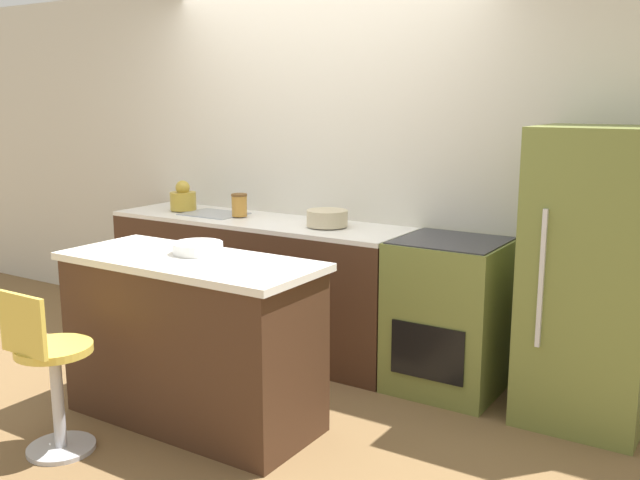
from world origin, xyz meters
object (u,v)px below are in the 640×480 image
oven_range (449,315)px  mixing_bowl (327,218)px  refrigerator (591,278)px  kettle (183,198)px  stool_chair (51,375)px

oven_range → mixing_bowl: mixing_bowl is taller
refrigerator → kettle: (-2.97, 0.01, 0.21)m
oven_range → mixing_bowl: (-0.88, 0.00, 0.52)m
oven_range → mixing_bowl: bearing=179.8°
oven_range → kettle: (-2.16, 0.00, 0.56)m
oven_range → kettle: kettle is taller
refrigerator → stool_chair: 2.86m
refrigerator → mixing_bowl: size_ratio=5.97×
oven_range → stool_chair: oven_range is taller
kettle → refrigerator: bearing=-0.1°
stool_chair → mixing_bowl: size_ratio=3.17×
oven_range → refrigerator: 0.88m
refrigerator → mixing_bowl: bearing=179.8°
oven_range → mixing_bowl: 1.02m
refrigerator → kettle: refrigerator is taller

